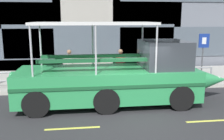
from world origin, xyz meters
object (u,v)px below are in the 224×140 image
(pedestrian_mid_left, at_px, (120,62))
(pedestrian_mid_right, at_px, (70,63))
(parking_sign, at_px, (203,49))
(duck_tour_boat, at_px, (121,77))
(pedestrian_near_bow, at_px, (159,63))

(pedestrian_mid_left, relative_size, pedestrian_mid_right, 1.01)
(parking_sign, distance_m, pedestrian_mid_right, 7.36)
(duck_tour_boat, bearing_deg, parking_sign, 30.31)
(pedestrian_near_bow, distance_m, pedestrian_mid_right, 4.97)
(parking_sign, relative_size, duck_tour_boat, 0.28)
(parking_sign, relative_size, pedestrian_mid_left, 1.45)
(pedestrian_mid_right, bearing_deg, pedestrian_mid_left, -5.69)
(pedestrian_near_bow, height_order, pedestrian_mid_right, pedestrian_mid_right)
(pedestrian_mid_right, bearing_deg, duck_tour_boat, -56.16)
(parking_sign, height_order, duck_tour_boat, duck_tour_boat)
(duck_tour_boat, relative_size, pedestrian_mid_left, 5.18)
(duck_tour_boat, distance_m, pedestrian_near_bow, 4.34)
(parking_sign, height_order, pedestrian_mid_left, parking_sign)
(parking_sign, distance_m, duck_tour_boat, 5.96)
(pedestrian_near_bow, bearing_deg, parking_sign, -9.12)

